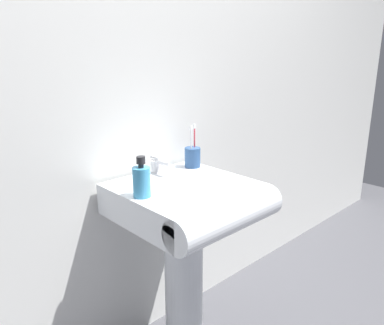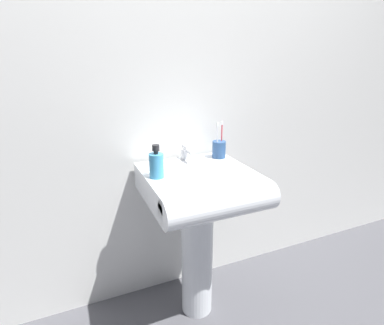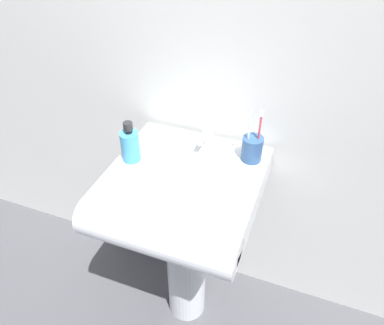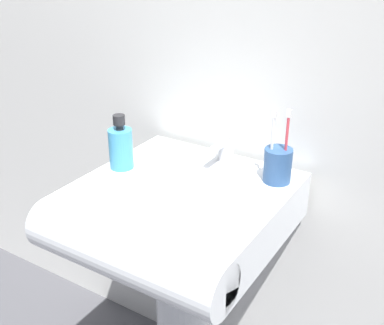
# 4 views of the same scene
# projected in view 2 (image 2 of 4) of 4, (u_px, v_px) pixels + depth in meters

# --- Properties ---
(ground_plane) EXTENTS (6.00, 6.00, 0.00)m
(ground_plane) POSITION_uv_depth(u_px,v_px,m) (197.00, 307.00, 1.69)
(ground_plane) COLOR #4C4C51
(ground_plane) RESTS_ON ground
(wall_back) EXTENTS (5.00, 0.05, 2.40)m
(wall_back) POSITION_uv_depth(u_px,v_px,m) (176.00, 85.00, 1.55)
(wall_back) COLOR silver
(wall_back) RESTS_ON ground
(sink_pedestal) EXTENTS (0.17, 0.17, 0.70)m
(sink_pedestal) POSITION_uv_depth(u_px,v_px,m) (197.00, 255.00, 1.58)
(sink_pedestal) COLOR white
(sink_pedestal) RESTS_ON ground
(sink_basin) EXTENTS (0.51, 0.54, 0.13)m
(sink_basin) POSITION_uv_depth(u_px,v_px,m) (202.00, 187.00, 1.40)
(sink_basin) COLOR white
(sink_basin) RESTS_ON sink_pedestal
(faucet) EXTENTS (0.04, 0.13, 0.07)m
(faucet) POSITION_uv_depth(u_px,v_px,m) (186.00, 153.00, 1.58)
(faucet) COLOR silver
(faucet) RESTS_ON sink_basin
(toothbrush_cup) EXTENTS (0.07, 0.07, 0.20)m
(toothbrush_cup) POSITION_uv_depth(u_px,v_px,m) (219.00, 149.00, 1.61)
(toothbrush_cup) COLOR #2D5184
(toothbrush_cup) RESTS_ON sink_basin
(soap_bottle) EXTENTS (0.06, 0.06, 0.15)m
(soap_bottle) POSITION_uv_depth(u_px,v_px,m) (156.00, 165.00, 1.33)
(soap_bottle) COLOR #3F99CC
(soap_bottle) RESTS_ON sink_basin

